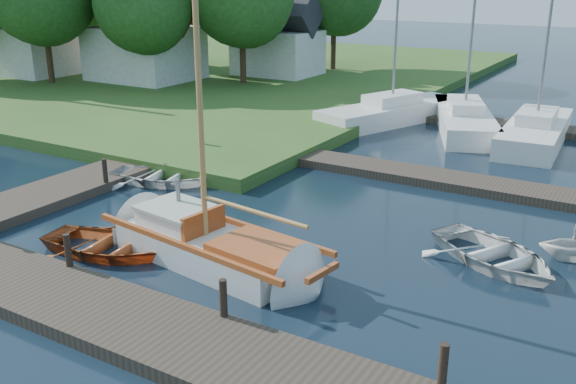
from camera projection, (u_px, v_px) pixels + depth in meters
The scene contains 21 objects.
ground at pixel (288, 233), 17.79m from camera, with size 160.00×160.00×0.00m, color black.
near_dock at pixel (134, 324), 12.88m from camera, with size 18.00×2.20×0.30m, color #322A20.
left_dock at pixel (128, 167), 23.26m from camera, with size 2.20×18.00×0.30m, color #322A20.
far_dock at pixel (435, 178), 22.03m from camera, with size 14.00×1.60×0.30m, color #322A20.
shore at pixel (123, 63), 49.19m from camera, with size 50.00×40.00×0.50m, color #315320.
mooring_post_1 at pixel (68, 250), 14.97m from camera, with size 0.16×0.16×0.80m, color black.
mooring_post_2 at pixel (223, 298), 12.78m from camera, with size 0.16×0.16×0.80m, color black.
mooring_post_3 at pixel (443, 365), 10.58m from camera, with size 0.16×0.16×0.80m, color black.
mooring_post_4 at pixel (105, 171), 20.98m from camera, with size 0.16×0.16×0.80m, color black.
mooring_post_5 at pixel (201, 139), 25.03m from camera, with size 0.16×0.16×0.80m, color black.
sailboat at pixel (217, 250), 15.82m from camera, with size 7.36×2.96×9.83m.
dinghy at pixel (106, 240), 16.38m from camera, with size 2.51×3.52×0.73m, color #8B3813.
tender_a at pixel (160, 173), 21.87m from camera, with size 2.48×3.47×0.72m, color silver.
tender_c at pixel (494, 250), 15.76m from camera, with size 2.57×3.60×0.75m, color silver.
marina_boat_0 at pixel (392, 111), 30.73m from camera, with size 4.98×8.37×9.83m.
marina_boat_1 at pixel (464, 118), 29.29m from camera, with size 5.13×8.40×10.95m.
marina_boat_2 at pixel (536, 130), 26.98m from camera, with size 2.62×7.67×11.16m.
house_a at pixel (144, 39), 39.55m from camera, with size 6.30×5.00×6.29m.
house_b at pixel (32, 38), 41.89m from camera, with size 5.77×4.50×5.79m.
house_c at pixel (278, 42), 41.61m from camera, with size 5.25×4.00×5.28m.
tree_2 at pixel (144, 2), 36.25m from camera, with size 5.83×5.75×7.82m.
Camera 1 is at (8.48, -14.11, 6.84)m, focal length 40.00 mm.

